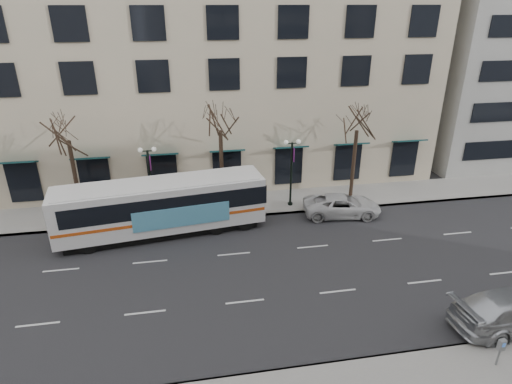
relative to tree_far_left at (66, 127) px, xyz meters
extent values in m
plane|color=black|center=(10.00, -8.80, -6.70)|extent=(160.00, 160.00, 0.00)
cube|color=gray|center=(15.00, 0.20, -6.62)|extent=(80.00, 4.00, 0.15)
cube|color=#C7B598|center=(8.00, 12.20, 5.30)|extent=(40.00, 20.00, 24.00)
cylinder|color=black|center=(0.00, 0.00, -3.83)|extent=(0.28, 0.28, 5.74)
cylinder|color=black|center=(10.00, 0.00, -3.72)|extent=(0.28, 0.28, 5.95)
cylinder|color=black|center=(20.00, 0.00, -3.97)|extent=(0.28, 0.28, 5.46)
cylinder|color=black|center=(5.00, -0.60, -4.20)|extent=(0.16, 0.16, 5.00)
cylinder|color=black|center=(5.00, -0.60, -6.55)|extent=(0.36, 0.36, 0.30)
cube|color=black|center=(5.00, -0.60, -1.75)|extent=(0.90, 0.06, 0.06)
sphere|color=silver|center=(4.55, -0.60, -1.65)|extent=(0.32, 0.32, 0.32)
sphere|color=silver|center=(5.45, -0.60, -1.65)|extent=(0.32, 0.32, 0.32)
cube|color=#671B66|center=(5.12, -0.60, -2.60)|extent=(0.04, 0.45, 1.00)
cylinder|color=black|center=(15.00, -0.60, -4.20)|extent=(0.16, 0.16, 5.00)
cylinder|color=black|center=(15.00, -0.60, -6.55)|extent=(0.36, 0.36, 0.30)
cube|color=black|center=(15.00, -0.60, -1.75)|extent=(0.90, 0.06, 0.06)
sphere|color=silver|center=(14.55, -0.60, -1.65)|extent=(0.32, 0.32, 0.32)
sphere|color=silver|center=(15.45, -0.60, -1.65)|extent=(0.32, 0.32, 0.32)
cube|color=#671B66|center=(15.12, -0.60, -2.60)|extent=(0.04, 0.45, 1.00)
cube|color=white|center=(5.73, -3.00, -4.67)|extent=(13.57, 4.55, 3.05)
cube|color=black|center=(5.73, -3.00, -6.39)|extent=(12.47, 4.07, 0.50)
cube|color=black|center=(6.07, -2.96, -4.20)|extent=(13.05, 4.53, 1.22)
cube|color=#CD4E13|center=(5.73, -3.00, -5.20)|extent=(13.44, 4.57, 0.20)
cube|color=#51A1C6|center=(7.02, -4.32, -4.98)|extent=(6.06, 0.84, 1.33)
cube|color=white|center=(5.73, -3.00, -3.11)|extent=(12.88, 4.18, 0.09)
cylinder|color=black|center=(1.27, -4.86, -6.14)|extent=(1.14, 0.45, 1.11)
cylinder|color=black|center=(0.95, -2.33, -6.14)|extent=(1.14, 0.45, 1.11)
cylinder|color=black|center=(9.20, -3.84, -6.14)|extent=(1.14, 0.45, 1.11)
cylinder|color=black|center=(8.87, -1.31, -6.14)|extent=(1.14, 0.45, 1.11)
cylinder|color=black|center=(11.18, -3.59, -6.14)|extent=(1.14, 0.45, 1.11)
cylinder|color=black|center=(10.86, -1.06, -6.14)|extent=(1.14, 0.45, 1.11)
imported|color=beige|center=(18.31, -2.60, -5.94)|extent=(5.77, 3.22, 1.53)
cylinder|color=gray|center=(19.76, -17.17, -6.09)|extent=(0.08, 0.08, 0.92)
cube|color=gray|center=(19.76, -17.17, -5.47)|extent=(0.30, 0.21, 0.51)
cube|color=blue|center=(19.75, -17.26, -5.40)|extent=(0.15, 0.03, 0.18)
camera|label=1|loc=(7.53, -28.69, 7.39)|focal=30.00mm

